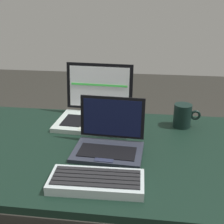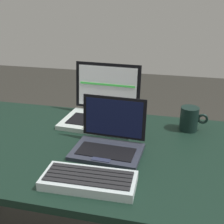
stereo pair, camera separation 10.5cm
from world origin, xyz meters
TOP-DOWN VIEW (x-y plane):
  - desk at (0.00, 0.00)m, footprint 1.65×0.73m
  - laptop_front at (0.07, -0.02)m, footprint 0.26×0.21m
  - laptop_rear at (-0.03, 0.24)m, footprint 0.34×0.27m
  - external_keyboard at (0.06, -0.24)m, footprint 0.30×0.14m
  - coffee_mug at (0.37, 0.24)m, footprint 0.12×0.08m

SIDE VIEW (x-z plane):
  - desk at x=0.00m, z-range 0.30..1.05m
  - external_keyboard at x=0.06m, z-range 0.75..0.78m
  - laptop_front at x=0.07m, z-range 0.69..0.88m
  - laptop_rear at x=-0.03m, z-range 0.67..0.93m
  - coffee_mug at x=0.37m, z-range 0.75..0.85m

